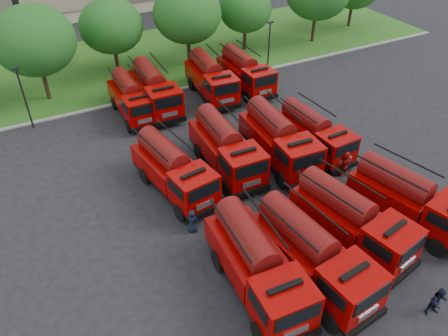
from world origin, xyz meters
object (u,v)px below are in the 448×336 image
(fire_truck_6, at_px, (279,139))
(firefighter_4, at_px, (193,231))
(fire_truck_10, at_px, (211,78))
(firefighter_2, at_px, (371,211))
(fire_truck_0, at_px, (257,264))
(firefighter_5, at_px, (342,174))
(fire_truck_1, at_px, (312,255))
(fire_truck_5, at_px, (226,147))
(fire_truck_7, at_px, (314,133))
(fire_truck_8, at_px, (131,98))
(fire_truck_9, at_px, (154,90))
(firefighter_1, at_px, (433,313))
(fire_truck_11, at_px, (245,72))
(fire_truck_4, at_px, (173,170))
(fire_truck_2, at_px, (351,219))
(fire_truck_3, at_px, (410,199))

(fire_truck_6, xyz_separation_m, firefighter_4, (-8.29, -3.72, -1.76))
(fire_truck_10, height_order, firefighter_2, fire_truck_10)
(fire_truck_0, relative_size, firefighter_5, 4.03)
(fire_truck_1, distance_m, fire_truck_5, 10.50)
(fire_truck_7, xyz_separation_m, fire_truck_8, (-10.01, 11.20, -0.00))
(firefighter_5, bearing_deg, firefighter_2, 74.28)
(fire_truck_1, distance_m, fire_truck_9, 20.85)
(fire_truck_5, relative_size, fire_truck_7, 1.11)
(fire_truck_5, relative_size, firefighter_1, 4.39)
(fire_truck_8, height_order, fire_truck_11, fire_truck_11)
(fire_truck_6, bearing_deg, fire_truck_7, -0.81)
(fire_truck_4, bearing_deg, fire_truck_0, -94.58)
(firefighter_2, height_order, firefighter_5, firefighter_5)
(fire_truck_4, height_order, fire_truck_5, fire_truck_5)
(fire_truck_8, bearing_deg, fire_truck_7, -47.88)
(fire_truck_4, height_order, fire_truck_8, fire_truck_4)
(fire_truck_5, bearing_deg, fire_truck_10, 71.17)
(fire_truck_4, xyz_separation_m, fire_truck_11, (11.35, 10.65, -0.03))
(fire_truck_0, xyz_separation_m, fire_truck_11, (10.67, 19.81, -0.11))
(fire_truck_2, relative_size, fire_truck_6, 0.99)
(fire_truck_3, bearing_deg, fire_truck_0, 167.11)
(fire_truck_3, height_order, fire_truck_4, fire_truck_3)
(fire_truck_2, relative_size, firefighter_2, 4.67)
(fire_truck_11, height_order, firefighter_2, fire_truck_11)
(fire_truck_1, height_order, fire_truck_10, fire_truck_1)
(fire_truck_0, height_order, fire_truck_10, fire_truck_0)
(fire_truck_7, bearing_deg, firefighter_1, -105.63)
(firefighter_1, bearing_deg, fire_truck_10, 105.47)
(fire_truck_6, relative_size, firefighter_2, 4.72)
(fire_truck_0, bearing_deg, firefighter_1, -34.21)
(firefighter_2, distance_m, firefighter_4, 11.12)
(fire_truck_11, bearing_deg, fire_truck_1, -111.05)
(firefighter_2, bearing_deg, fire_truck_5, 23.70)
(fire_truck_4, relative_size, firefighter_1, 4.33)
(fire_truck_1, height_order, firefighter_4, fire_truck_1)
(firefighter_2, bearing_deg, fire_truck_1, 97.27)
(fire_truck_4, distance_m, firefighter_5, 11.61)
(fire_truck_8, relative_size, fire_truck_10, 0.90)
(fire_truck_0, xyz_separation_m, fire_truck_9, (2.08, 20.10, -0.02))
(fire_truck_6, height_order, fire_truck_11, fire_truck_6)
(fire_truck_9, xyz_separation_m, fire_truck_11, (8.59, -0.29, -0.09))
(firefighter_2, relative_size, firefighter_5, 0.86)
(fire_truck_1, height_order, fire_truck_9, fire_truck_1)
(fire_truck_0, bearing_deg, fire_truck_5, 74.12)
(fire_truck_10, bearing_deg, firefighter_5, -74.13)
(fire_truck_0, distance_m, fire_truck_8, 19.89)
(fire_truck_7, relative_size, firefighter_1, 3.96)
(fire_truck_2, distance_m, fire_truck_8, 20.50)
(fire_truck_5, height_order, fire_truck_10, fire_truck_5)
(fire_truck_1, relative_size, fire_truck_4, 1.05)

